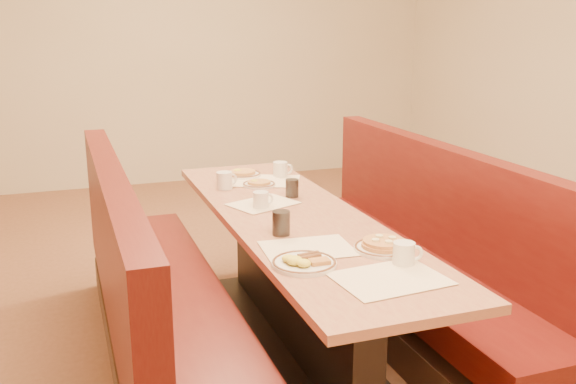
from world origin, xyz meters
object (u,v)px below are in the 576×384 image
object	(u,v)px
diner_table	(295,284)
soda_tumbler_mid	(292,188)
eggs_plate	(304,262)
coffee_mug_b	(261,200)
booth_right	(417,269)
coffee_mug_d	(225,180)
soda_tumbler_near	(281,223)
coffee_mug_c	(281,169)
coffee_mug_a	(405,253)
booth_left	(154,307)
pancake_plate	(384,246)

from	to	relation	value
diner_table	soda_tumbler_mid	distance (m)	0.56
soda_tumbler_mid	diner_table	bearing A→B (deg)	-107.77
eggs_plate	coffee_mug_b	size ratio (longest dim) A/B	2.26
booth_right	coffee_mug_d	distance (m)	1.22
soda_tumbler_near	soda_tumbler_mid	xyz separation A→B (m)	(0.28, 0.61, -0.01)
coffee_mug_d	coffee_mug_c	bearing A→B (deg)	5.63
coffee_mug_b	soda_tumbler_near	xyz separation A→B (m)	(-0.05, -0.46, 0.01)
booth_right	coffee_mug_d	bearing A→B (deg)	144.65
coffee_mug_a	soda_tumbler_mid	xyz separation A→B (m)	(-0.07, 1.14, 0.00)
booth_left	soda_tumbler_near	world-z (taller)	booth_left
booth_right	pancake_plate	distance (m)	0.92
pancake_plate	coffee_mug_d	size ratio (longest dim) A/B	1.94
booth_left	soda_tumbler_mid	world-z (taller)	booth_left
coffee_mug_d	soda_tumbler_mid	xyz separation A→B (m)	(0.31, -0.31, -0.00)
soda_tumbler_mid	coffee_mug_d	bearing A→B (deg)	135.33
booth_right	eggs_plate	xyz separation A→B (m)	(-0.94, -0.67, 0.40)
pancake_plate	coffee_mug_c	xyz separation A→B (m)	(0.03, 1.44, 0.03)
coffee_mug_c	soda_tumbler_near	world-z (taller)	soda_tumbler_near
booth_left	booth_right	xyz separation A→B (m)	(1.46, 0.00, 0.00)
diner_table	booth_right	size ratio (longest dim) A/B	1.00
diner_table	coffee_mug_d	distance (m)	0.81
diner_table	eggs_plate	size ratio (longest dim) A/B	9.45
booth_left	coffee_mug_c	bearing A→B (deg)	41.36
booth_left	eggs_plate	world-z (taller)	booth_left
diner_table	coffee_mug_c	distance (m)	0.96
booth_left	soda_tumbler_mid	bearing A→B (deg)	22.64
diner_table	pancake_plate	size ratio (longest dim) A/B	9.75
coffee_mug_a	coffee_mug_d	size ratio (longest dim) A/B	0.96
booth_left	coffee_mug_d	bearing A→B (deg)	50.95
soda_tumbler_near	booth_right	bearing A→B (deg)	16.22
booth_left	coffee_mug_b	distance (m)	0.78
coffee_mug_b	diner_table	bearing A→B (deg)	-68.77
coffee_mug_c	booth_right	bearing A→B (deg)	-52.72
booth_right	pancake_plate	world-z (taller)	booth_right
diner_table	eggs_plate	world-z (taller)	eggs_plate
pancake_plate	soda_tumbler_mid	xyz separation A→B (m)	(-0.07, 0.96, 0.03)
coffee_mug_d	soda_tumbler_near	world-z (taller)	soda_tumbler_near
soda_tumbler_mid	pancake_plate	bearing A→B (deg)	-85.82
coffee_mug_c	coffee_mug_b	bearing A→B (deg)	-112.19
booth_left	pancake_plate	xyz separation A→B (m)	(0.92, -0.61, 0.41)
coffee_mug_a	coffee_mug_c	distance (m)	1.62
booth_left	coffee_mug_b	xyz separation A→B (m)	(0.61, 0.19, 0.43)
booth_left	coffee_mug_c	xyz separation A→B (m)	(0.94, 0.83, 0.44)
soda_tumbler_near	coffee_mug_a	bearing A→B (deg)	-56.77
coffee_mug_b	booth_right	bearing A→B (deg)	-22.82
eggs_plate	soda_tumbler_mid	xyz separation A→B (m)	(0.32, 1.02, 0.03)
coffee_mug_b	soda_tumbler_mid	size ratio (longest dim) A/B	1.15
pancake_plate	coffee_mug_b	bearing A→B (deg)	110.50
booth_left	booth_right	world-z (taller)	same
diner_table	soda_tumbler_mid	xyz separation A→B (m)	(0.11, 0.35, 0.43)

